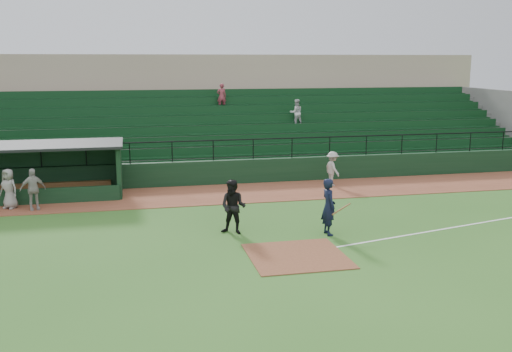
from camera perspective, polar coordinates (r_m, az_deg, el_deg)
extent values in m
plane|color=#2E5E1E|center=(19.34, 3.20, -6.92)|extent=(90.00, 90.00, 0.00)
cube|color=brown|center=(26.84, -1.37, -1.67)|extent=(40.00, 4.00, 0.03)
cube|color=brown|center=(18.42, 4.05, -7.82)|extent=(3.00, 3.00, 0.03)
cube|color=white|center=(23.69, 21.42, -4.26)|extent=(17.49, 4.44, 0.01)
cube|color=black|center=(28.84, -2.22, 0.42)|extent=(36.00, 0.35, 1.20)
cylinder|color=black|center=(28.58, -2.24, 3.57)|extent=(36.00, 0.06, 0.06)
cube|color=slate|center=(33.43, -3.73, 3.99)|extent=(36.00, 9.00, 3.60)
cube|color=#0E3517|center=(32.88, -3.60, 4.66)|extent=(34.56, 8.00, 4.05)
cube|color=slate|center=(40.27, 22.57, 4.83)|extent=(0.35, 9.50, 4.20)
cube|color=tan|center=(39.70, -5.19, 7.16)|extent=(38.00, 3.00, 6.40)
cube|color=slate|center=(37.68, -4.81, 7.70)|extent=(36.00, 2.00, 0.20)
imported|color=silver|center=(34.09, 3.97, 6.22)|extent=(0.76, 0.59, 1.57)
imported|color=#8C333E|center=(35.08, -3.39, 7.82)|extent=(0.56, 0.37, 1.54)
cube|color=black|center=(28.90, -21.69, 0.75)|extent=(8.50, 0.20, 2.30)
cube|color=black|center=(27.23, -13.27, 0.65)|extent=(0.20, 2.60, 2.30)
cube|color=black|center=(27.45, -22.30, 2.75)|extent=(8.90, 3.20, 0.12)
cube|color=olive|center=(28.68, -21.69, -1.16)|extent=(7.65, 0.40, 0.50)
cube|color=black|center=(26.49, -22.46, -1.98)|extent=(8.50, 0.12, 0.70)
imported|color=black|center=(20.50, 7.14, -3.00)|extent=(0.53, 0.76, 2.01)
cylinder|color=olive|center=(20.47, 8.38, -3.22)|extent=(0.79, 0.34, 0.35)
imported|color=black|center=(20.47, -2.24, -3.05)|extent=(1.18, 1.10, 1.94)
imported|color=#AAA59F|center=(28.49, 7.52, 0.73)|extent=(0.79, 1.17, 1.67)
imported|color=#A8A39D|center=(25.29, -21.06, -1.21)|extent=(1.09, 0.72, 1.72)
imported|color=gray|center=(25.93, -23.10, -1.15)|extent=(0.96, 0.86, 1.66)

